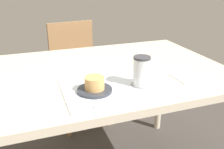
{
  "coord_description": "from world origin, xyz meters",
  "views": [
    {
      "loc": [
        -0.34,
        -1.17,
        1.21
      ],
      "look_at": [
        0.01,
        -0.2,
        0.79
      ],
      "focal_mm": 40.0,
      "sensor_mm": 36.0,
      "label": 1
    }
  ],
  "objects": [
    {
      "name": "dining_table",
      "position": [
        0.0,
        0.0,
        0.67
      ],
      "size": [
        1.36,
        0.89,
        0.74
      ],
      "color": "beige",
      "rests_on": "ground_plane"
    },
    {
      "name": "coffee_mug",
      "position": [
        0.13,
        -0.25,
        0.82
      ],
      "size": [
        0.11,
        0.08,
        0.13
      ],
      "color": "white",
      "rests_on": "coffee_coaster"
    },
    {
      "name": "pastry_plate",
      "position": [
        -0.09,
        -0.24,
        0.75
      ],
      "size": [
        0.15,
        0.15,
        0.01
      ],
      "primitive_type": "cylinder",
      "color": "#333842",
      "rests_on": "placemat"
    },
    {
      "name": "coffee_coaster",
      "position": [
        0.13,
        -0.25,
        0.75
      ],
      "size": [
        0.09,
        0.09,
        0.0
      ],
      "primitive_type": "cylinder",
      "color": "#99999E",
      "rests_on": "placemat"
    },
    {
      "name": "placemat",
      "position": [
        0.01,
        -0.24,
        0.74
      ],
      "size": [
        0.46,
        0.34,
        0.0
      ],
      "primitive_type": "cube",
      "color": "white",
      "rests_on": "dining_table"
    },
    {
      "name": "paper_napkin",
      "position": [
        0.39,
        -0.23,
        0.74
      ],
      "size": [
        0.15,
        0.15,
        0.0
      ],
      "primitive_type": "cube",
      "rotation": [
        0.0,
        0.0,
        0.01
      ],
      "color": "white",
      "rests_on": "dining_table"
    },
    {
      "name": "teaspoon",
      "position": [
        -0.06,
        -0.37,
        0.75
      ],
      "size": [
        0.13,
        0.04,
        0.01
      ],
      "primitive_type": "cylinder",
      "rotation": [
        0.0,
        1.57,
        0.21
      ],
      "color": "silver",
      "rests_on": "placemat"
    },
    {
      "name": "wooden_chair",
      "position": [
        0.04,
        0.79,
        0.47
      ],
      "size": [
        0.47,
        0.47,
        0.84
      ],
      "rotation": [
        0.0,
        0.0,
        3.26
      ],
      "color": "#997047",
      "rests_on": "ground_plane"
    },
    {
      "name": "pastry",
      "position": [
        -0.09,
        -0.24,
        0.79
      ],
      "size": [
        0.08,
        0.08,
        0.05
      ],
      "primitive_type": "cylinder",
      "color": "#E0A860",
      "rests_on": "pastry_plate"
    }
  ]
}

